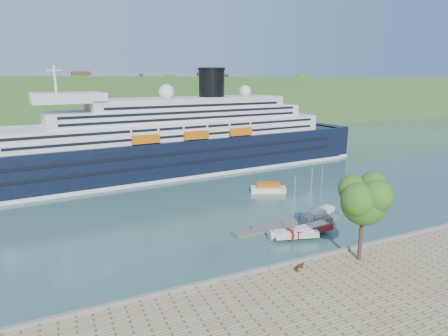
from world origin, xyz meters
TOP-DOWN VIEW (x-y plane):
  - ground at (0.00, 0.00)m, footprint 400.00×400.00m
  - far_hillside at (0.00, 145.00)m, footprint 400.00×50.00m
  - quay_coping at (0.00, -0.20)m, footprint 220.00×0.50m
  - cruise_ship at (-6.95, 53.50)m, footprint 116.06×26.45m
  - park_bench at (-7.43, -1.97)m, footprint 1.49×1.06m
  - promenade_tree at (0.92, -2.95)m, footprint 7.35×7.35m
  - floating_pontoon at (0.57, 12.04)m, footprint 19.48×2.68m
  - sailboat_white_near at (-1.45, 7.07)m, footprint 7.43×3.85m
  - sailboat_red at (1.64, 7.45)m, footprint 7.95×2.88m
  - sailboat_white_far at (8.16, 13.29)m, footprint 6.81×3.91m
  - tender_launch at (7.14, 29.17)m, footprint 7.64×5.30m

SIDE VIEW (x-z plane):
  - ground at x=0.00m, z-range 0.00..0.00m
  - floating_pontoon at x=0.57m, z-range 0.00..0.43m
  - tender_launch at x=7.14m, z-range 0.00..2.01m
  - quay_coping at x=0.00m, z-range 1.00..1.30m
  - park_bench at x=-7.43m, z-range 1.00..1.88m
  - sailboat_white_far at x=8.16m, z-range 0.00..8.50m
  - sailboat_white_near at x=-1.45m, z-range 0.00..9.25m
  - sailboat_red at x=1.64m, z-range 0.00..10.05m
  - promenade_tree at x=0.92m, z-range 1.00..13.17m
  - far_hillside at x=0.00m, z-range 0.00..24.00m
  - cruise_ship at x=-6.95m, z-range 0.00..25.84m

